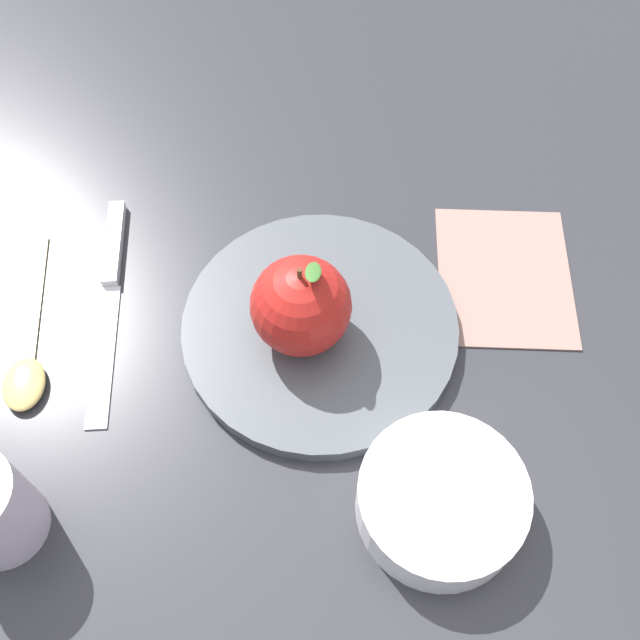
% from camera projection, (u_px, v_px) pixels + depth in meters
% --- Properties ---
extents(ground_plane, '(2.40, 2.40, 0.00)m').
position_uv_depth(ground_plane, '(269.00, 320.00, 0.64)').
color(ground_plane, '#2D2D33').
extents(dinner_plate, '(0.23, 0.23, 0.01)m').
position_uv_depth(dinner_plate, '(320.00, 327.00, 0.63)').
color(dinner_plate, '#4C5156').
rests_on(dinner_plate, ground_plane).
extents(apple, '(0.08, 0.08, 0.09)m').
position_uv_depth(apple, '(301.00, 306.00, 0.59)').
color(apple, '#B21E19').
rests_on(apple, dinner_plate).
extents(side_bowl, '(0.12, 0.12, 0.04)m').
position_uv_depth(side_bowl, '(442.00, 498.00, 0.54)').
color(side_bowl, white).
rests_on(side_bowl, ground_plane).
extents(knife, '(0.04, 0.22, 0.01)m').
position_uv_depth(knife, '(110.00, 286.00, 0.66)').
color(knife, silver).
rests_on(knife, ground_plane).
extents(spoon, '(0.05, 0.18, 0.01)m').
position_uv_depth(spoon, '(27.00, 363.00, 0.62)').
color(spoon, '#D8B766').
rests_on(spoon, ground_plane).
extents(linen_napkin, '(0.12, 0.15, 0.00)m').
position_uv_depth(linen_napkin, '(505.00, 275.00, 0.66)').
color(linen_napkin, gray).
rests_on(linen_napkin, ground_plane).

